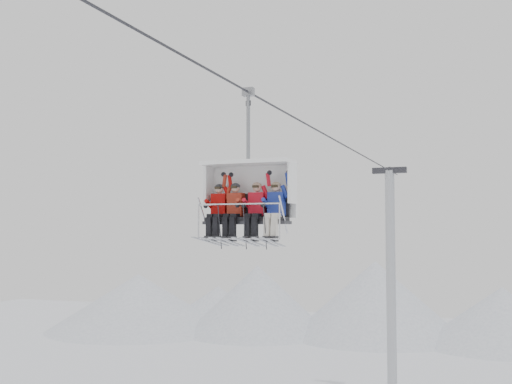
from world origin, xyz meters
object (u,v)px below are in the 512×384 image
(chairlift_carrier, at_px, (250,192))
(skier_center_right, at_px, (256,209))
(skier_far_right, at_px, (275,209))
(skier_center_left, at_px, (234,209))
(skier_far_left, at_px, (218,210))
(lift_tower_right, at_px, (391,299))

(chairlift_carrier, bearing_deg, skier_center_right, -47.22)
(chairlift_carrier, relative_size, skier_far_right, 2.36)
(chairlift_carrier, height_order, skier_center_left, chairlift_carrier)
(skier_far_left, height_order, skier_center_left, skier_center_left)
(lift_tower_right, height_order, skier_center_right, lift_tower_right)
(chairlift_carrier, relative_size, skier_center_left, 2.36)
(skier_center_right, relative_size, skier_far_right, 1.00)
(chairlift_carrier, distance_m, skier_far_right, 0.98)
(lift_tower_right, height_order, skier_far_left, lift_tower_right)
(skier_far_left, bearing_deg, chairlift_carrier, 21.36)
(lift_tower_right, xyz_separation_m, chairlift_carrier, (0.00, -22.44, 4.90))
(skier_far_left, relative_size, skier_center_right, 1.00)
(skier_center_right, distance_m, skier_far_right, 0.52)
(chairlift_carrier, bearing_deg, skier_far_right, -20.78)
(skier_center_right, bearing_deg, chairlift_carrier, 132.78)
(lift_tower_right, bearing_deg, chairlift_carrier, -90.00)
(lift_tower_right, relative_size, skier_center_right, 7.99)
(skier_far_left, distance_m, skier_far_right, 1.58)
(skier_far_left, xyz_separation_m, skier_far_right, (1.58, 0.00, 0.00))
(skier_center_left, relative_size, skier_center_right, 1.00)
(lift_tower_right, xyz_separation_m, skier_far_right, (0.80, -22.75, 4.43))
(skier_far_left, bearing_deg, skier_center_right, 0.08)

